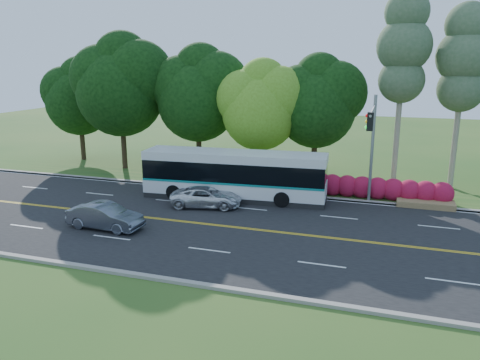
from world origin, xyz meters
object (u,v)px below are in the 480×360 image
(transit_bus, at_px, (234,176))
(suv, at_px, (206,197))
(sedan, at_px, (105,216))
(traffic_signal, at_px, (372,136))

(transit_bus, xyz_separation_m, suv, (-1.10, -2.28, -0.95))
(transit_bus, distance_m, sedan, 9.23)
(sedan, height_order, suv, sedan)
(traffic_signal, height_order, transit_bus, traffic_signal)
(transit_bus, distance_m, suv, 2.70)
(traffic_signal, distance_m, suv, 10.83)
(suv, bearing_deg, transit_bus, -37.11)
(traffic_signal, height_order, suv, traffic_signal)
(sedan, bearing_deg, transit_bus, -29.88)
(transit_bus, relative_size, sedan, 2.88)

